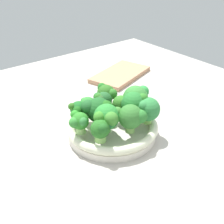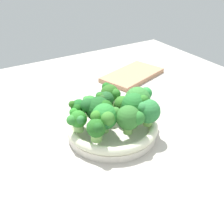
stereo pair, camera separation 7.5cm
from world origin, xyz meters
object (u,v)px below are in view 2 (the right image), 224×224
Objects in this scene: bowl at (112,129)px; broccoli_floret_1 at (98,109)px; broccoli_floret_3 at (130,118)px; broccoli_floret_9 at (147,110)px; broccoli_floret_12 at (79,109)px; cutting_board at (132,75)px; broccoli_floret_2 at (123,105)px; broccoli_floret_7 at (138,99)px; broccoli_floret_11 at (105,100)px; broccoli_floret_8 at (105,117)px; broccoli_floret_10 at (77,119)px; broccoli_floret_5 at (97,129)px; broccoli_floret_6 at (90,104)px; broccoli_floret_4 at (110,93)px; broccoli_floret_0 at (135,105)px.

broccoli_floret_1 is at bearing 157.75° from bowl.
broccoli_floret_9 is (5.83, 0.90, -0.21)cm from broccoli_floret_3.
broccoli_floret_1 is 1.20× the size of broccoli_floret_12.
broccoli_floret_1 is at bearing -137.63° from cutting_board.
bowl is 4.27× the size of broccoli_floret_2.
broccoli_floret_11 is at bearing 145.30° from broccoli_floret_7.
broccoli_floret_8 reaches higher than bowl.
broccoli_floret_7 reaches higher than bowl.
broccoli_floret_12 reaches higher than bowl.
broccoli_floret_3 is 11.23cm from broccoli_floret_11.
broccoli_floret_1 and broccoli_floret_3 have the same top height.
cutting_board is at bearing 37.71° from broccoli_floret_10.
broccoli_floret_7 reaches higher than broccoli_floret_1.
broccoli_floret_12 is (2.28, 3.89, 0.30)cm from broccoli_floret_10.
broccoli_floret_9 is at bearing -59.57° from broccoli_floret_11.
broccoli_floret_10 is at bearing -142.29° from cutting_board.
bowl is 10.12cm from broccoli_floret_12.
broccoli_floret_9 reaches higher than broccoli_floret_5.
broccoli_floret_6 is 4.08cm from broccoli_floret_11.
broccoli_floret_7 is at bearing 77.80° from broccoli_floret_9.
broccoli_floret_1 reaches higher than cutting_board.
cutting_board is at bearing 42.52° from broccoli_floret_4.
broccoli_floret_5 is (-11.26, -6.23, -0.10)cm from broccoli_floret_2.
broccoli_floret_6 is at bearing 85.70° from broccoli_floret_1.
broccoli_floret_12 is at bearing 162.16° from broccoli_floret_7.
broccoli_floret_6 is at bearing 156.71° from broccoli_floret_11.
broccoli_floret_3 is at bearing -171.27° from broccoli_floret_9.
bowl is 6.92cm from broccoli_floret_2.
broccoli_floret_0 reaches higher than broccoli_floret_6.
broccoli_floret_4 is (4.31, 8.16, 5.79)cm from bowl.
broccoli_floret_8 is at bearing -96.85° from broccoli_floret_1.
broccoli_floret_4 and broccoli_floret_11 have the same top height.
broccoli_floret_8 is 44.50cm from cutting_board.
broccoli_floret_5 reaches higher than broccoli_floret_10.
broccoli_floret_5 is at bearing -90.50° from broccoli_floret_12.
bowl is at bearing 179.86° from broccoli_floret_7.
broccoli_floret_0 is 1.10× the size of broccoli_floret_3.
cutting_board is at bearing 44.94° from broccoli_floret_5.
broccoli_floret_0 reaches higher than broccoli_floret_12.
broccoli_floret_12 is at bearing 59.60° from broccoli_floret_10.
broccoli_floret_12 is (-11.18, 3.49, 0.30)cm from broccoli_floret_2.
broccoli_floret_12 is (-14.92, 4.80, -0.88)cm from broccoli_floret_7.
broccoli_floret_11 reaches higher than broccoli_floret_5.
broccoli_floret_4 is (-0.77, 10.68, -1.00)cm from broccoli_floret_0.
broccoli_floret_6 is 0.72× the size of broccoli_floret_8.
broccoli_floret_10 is at bearing -151.75° from broccoli_floret_4.
cutting_board is (26.44, 28.46, -1.27)cm from bowl.
broccoli_floret_1 is 1.31× the size of broccoli_floret_10.
broccoli_floret_10 is (-5.93, -0.45, -0.95)cm from broccoli_floret_1.
broccoli_floret_5 is 0.76× the size of broccoli_floret_8.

